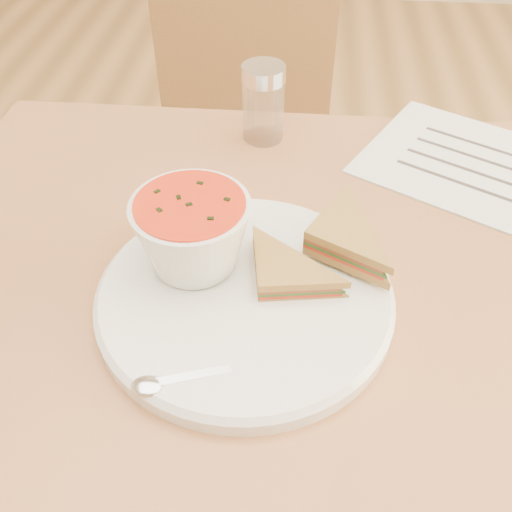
# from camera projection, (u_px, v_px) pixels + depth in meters

# --- Properties ---
(dining_table) EXTENTS (1.00, 0.70, 0.75)m
(dining_table) POSITION_uv_depth(u_px,v_px,m) (306.00, 441.00, 0.90)
(dining_table) COLOR brown
(dining_table) RESTS_ON floor
(chair_far) EXTENTS (0.50, 0.50, 0.92)m
(chair_far) POSITION_uv_depth(u_px,v_px,m) (260.00, 166.00, 1.29)
(chair_far) COLOR brown
(chair_far) RESTS_ON floor
(plate) EXTENTS (0.37, 0.37, 0.02)m
(plate) POSITION_uv_depth(u_px,v_px,m) (245.00, 297.00, 0.60)
(plate) COLOR white
(plate) RESTS_ON dining_table
(soup_bowl) EXTENTS (0.14, 0.14, 0.09)m
(soup_bowl) POSITION_uv_depth(u_px,v_px,m) (193.00, 237.00, 0.59)
(soup_bowl) COLOR white
(soup_bowl) RESTS_ON plate
(sandwich_half_a) EXTENTS (0.11, 0.11, 0.03)m
(sandwich_half_a) POSITION_uv_depth(u_px,v_px,m) (258.00, 296.00, 0.57)
(sandwich_half_a) COLOR #BC8D42
(sandwich_half_a) RESTS_ON plate
(sandwich_half_b) EXTENTS (0.14, 0.14, 0.03)m
(sandwich_half_b) POSITION_uv_depth(u_px,v_px,m) (303.00, 243.00, 0.61)
(sandwich_half_b) COLOR #BC8D42
(sandwich_half_b) RESTS_ON plate
(spoon) EXTENTS (0.15, 0.08, 0.01)m
(spoon) POSITION_uv_depth(u_px,v_px,m) (198.00, 376.00, 0.52)
(spoon) COLOR silver
(spoon) RESTS_ON plate
(paper_menu) EXTENTS (0.39, 0.36, 0.00)m
(paper_menu) POSITION_uv_depth(u_px,v_px,m) (485.00, 169.00, 0.78)
(paper_menu) COLOR silver
(paper_menu) RESTS_ON dining_table
(condiment_shaker) EXTENTS (0.07, 0.07, 0.11)m
(condiment_shaker) POSITION_uv_depth(u_px,v_px,m) (263.00, 103.00, 0.80)
(condiment_shaker) COLOR silver
(condiment_shaker) RESTS_ON dining_table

